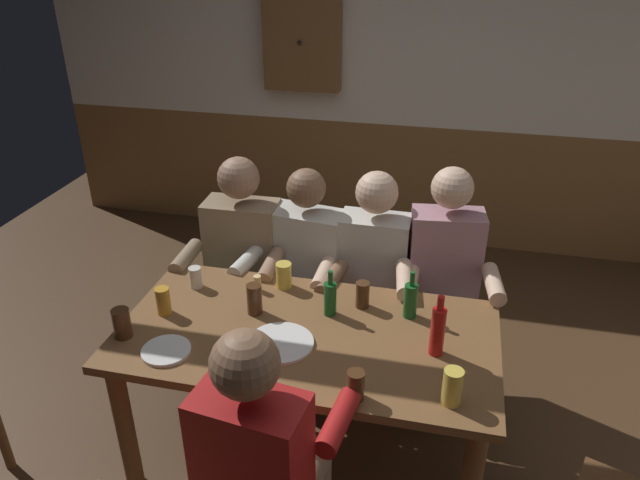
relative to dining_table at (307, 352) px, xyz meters
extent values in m
plane|color=#4C331E|center=(0.00, 0.07, -0.62)|extent=(6.29, 6.29, 0.00)
cube|color=silver|center=(0.00, 2.43, 1.06)|extent=(5.24, 0.12, 1.47)
cube|color=brown|center=(0.00, 2.43, -0.15)|extent=(5.24, 0.12, 0.94)
cube|color=brown|center=(0.00, 0.00, 0.09)|extent=(1.62, 0.85, 0.04)
cylinder|color=brown|center=(-0.73, -0.35, -0.28)|extent=(0.08, 0.08, 0.69)
cylinder|color=brown|center=(-0.73, 0.35, -0.28)|extent=(0.08, 0.08, 0.69)
cylinder|color=brown|center=(0.73, 0.35, -0.28)|extent=(0.08, 0.08, 0.69)
cube|color=#997F60|center=(-0.55, 0.73, 0.09)|extent=(0.40, 0.22, 0.50)
sphere|color=#9E755B|center=(-0.55, 0.73, 0.48)|extent=(0.22, 0.22, 0.22)
cylinder|color=#33724C|center=(-0.43, 0.59, -0.14)|extent=(0.14, 0.39, 0.13)
cylinder|color=#33724C|center=(-0.65, 0.58, -0.14)|extent=(0.14, 0.39, 0.13)
cylinder|color=#33724C|center=(-0.43, 0.39, -0.41)|extent=(0.10, 0.10, 0.42)
cylinder|color=#33724C|center=(-0.65, 0.39, -0.41)|extent=(0.10, 0.10, 0.42)
cylinder|color=#9E755B|center=(-0.31, 0.49, 0.12)|extent=(0.09, 0.28, 0.08)
cylinder|color=#997F60|center=(-0.77, 0.47, 0.12)|extent=(0.09, 0.28, 0.08)
cube|color=silver|center=(-0.18, 0.73, 0.09)|extent=(0.44, 0.27, 0.49)
sphere|color=brown|center=(-0.18, 0.73, 0.46)|extent=(0.20, 0.20, 0.20)
cylinder|color=#2D4C84|center=(-0.09, 0.55, -0.14)|extent=(0.19, 0.43, 0.13)
cylinder|color=#2D4C84|center=(-0.32, 0.59, -0.14)|extent=(0.19, 0.43, 0.13)
cylinder|color=#2D4C84|center=(-0.12, 0.35, -0.41)|extent=(0.10, 0.10, 0.42)
cylinder|color=#2D4C84|center=(-0.35, 0.38, -0.41)|extent=(0.10, 0.10, 0.42)
cylinder|color=brown|center=(0.02, 0.45, 0.11)|extent=(0.12, 0.29, 0.08)
cylinder|color=silver|center=(-0.45, 0.52, 0.11)|extent=(0.12, 0.29, 0.08)
cube|color=silver|center=(0.18, 0.73, 0.09)|extent=(0.36, 0.21, 0.49)
sphere|color=beige|center=(0.18, 0.73, 0.47)|extent=(0.22, 0.22, 0.22)
cylinder|color=#AD1919|center=(0.28, 0.57, -0.14)|extent=(0.13, 0.42, 0.13)
cylinder|color=#AD1919|center=(0.08, 0.57, -0.14)|extent=(0.13, 0.42, 0.13)
cylinder|color=#AD1919|center=(0.28, 0.36, -0.41)|extent=(0.10, 0.10, 0.42)
cylinder|color=#AD1919|center=(0.08, 0.36, -0.41)|extent=(0.10, 0.10, 0.42)
cylinder|color=beige|center=(0.39, 0.48, 0.11)|extent=(0.08, 0.28, 0.08)
cylinder|color=beige|center=(-0.03, 0.48, 0.11)|extent=(0.08, 0.28, 0.08)
cube|color=#B78493|center=(0.55, 0.73, 0.12)|extent=(0.38, 0.24, 0.56)
sphere|color=beige|center=(0.55, 0.73, 0.53)|extent=(0.21, 0.21, 0.21)
cylinder|color=#33724C|center=(0.66, 0.59, -0.14)|extent=(0.18, 0.41, 0.13)
cylinder|color=#33724C|center=(0.47, 0.57, -0.14)|extent=(0.18, 0.41, 0.13)
cylinder|color=#33724C|center=(0.69, 0.40, -0.41)|extent=(0.10, 0.10, 0.42)
cylinder|color=#33724C|center=(0.49, 0.37, -0.41)|extent=(0.10, 0.10, 0.42)
cylinder|color=beige|center=(0.79, 0.51, 0.15)|extent=(0.11, 0.29, 0.08)
cylinder|color=beige|center=(0.37, 0.46, 0.15)|extent=(0.11, 0.29, 0.08)
cube|color=#AD1919|center=(0.00, -0.73, 0.11)|extent=(0.39, 0.25, 0.53)
sphere|color=brown|center=(0.00, -0.73, 0.51)|extent=(0.22, 0.22, 0.22)
cylinder|color=#997F60|center=(-0.08, -0.56, -0.14)|extent=(0.18, 0.42, 0.13)
cylinder|color=brown|center=(-0.18, -0.46, 0.13)|extent=(0.12, 0.29, 0.08)
cylinder|color=#AD1919|center=(0.24, -0.51, 0.13)|extent=(0.12, 0.29, 0.08)
cylinder|color=brown|center=(-1.35, -0.40, -0.40)|extent=(0.04, 0.04, 0.44)
cylinder|color=#F9E08C|center=(-0.31, 0.27, 0.15)|extent=(0.04, 0.04, 0.08)
cylinder|color=white|center=(-0.53, -0.26, 0.12)|extent=(0.20, 0.20, 0.01)
cylinder|color=white|center=(-0.08, -0.11, 0.12)|extent=(0.28, 0.28, 0.01)
cylinder|color=red|center=(0.55, -0.02, 0.21)|extent=(0.06, 0.06, 0.21)
cylinder|color=red|center=(0.55, -0.02, 0.35)|extent=(0.03, 0.03, 0.06)
cylinder|color=#195923|center=(0.42, 0.22, 0.19)|extent=(0.06, 0.06, 0.16)
cylinder|color=#195923|center=(0.42, 0.22, 0.30)|extent=(0.02, 0.02, 0.07)
cylinder|color=#195923|center=(0.07, 0.15, 0.19)|extent=(0.06, 0.06, 0.16)
cylinder|color=#195923|center=(0.07, 0.15, 0.30)|extent=(0.02, 0.02, 0.06)
cylinder|color=#4C2D19|center=(0.20, 0.25, 0.17)|extent=(0.06, 0.06, 0.13)
cylinder|color=white|center=(-0.61, 0.23, 0.16)|extent=(0.06, 0.06, 0.11)
cylinder|color=gold|center=(-0.66, -0.01, 0.17)|extent=(0.06, 0.06, 0.13)
cylinder|color=#4C2D19|center=(-0.75, -0.21, 0.17)|extent=(0.08, 0.08, 0.13)
cylinder|color=#E5C64C|center=(-0.20, 0.33, 0.17)|extent=(0.08, 0.08, 0.13)
cylinder|color=#E5C64C|center=(0.62, -0.30, 0.18)|extent=(0.07, 0.07, 0.15)
cylinder|color=#4C2D19|center=(0.27, -0.35, 0.17)|extent=(0.07, 0.07, 0.12)
cylinder|color=#4C2D19|center=(-0.26, 0.09, 0.18)|extent=(0.07, 0.07, 0.14)
cube|color=brown|center=(-0.60, 2.30, 0.92)|extent=(0.56, 0.12, 0.70)
sphere|color=black|center=(-0.60, 2.22, 0.92)|extent=(0.03, 0.03, 0.03)
camera|label=1|loc=(0.53, -2.03, 1.66)|focal=33.70mm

